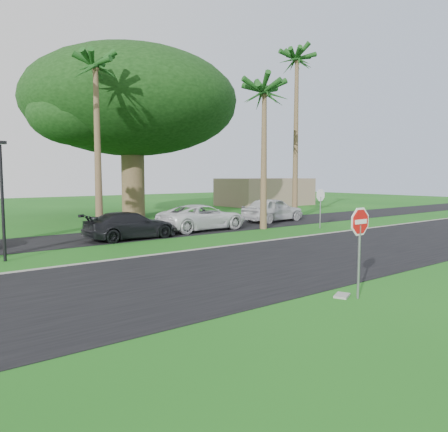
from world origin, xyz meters
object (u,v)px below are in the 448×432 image
(stop_sign_near, at_px, (360,234))
(car_dark, at_px, (130,226))
(car_pickup, at_px, (273,210))
(car_minivan, at_px, (203,218))
(stop_sign_far, at_px, (320,200))

(stop_sign_near, height_order, car_dark, stop_sign_near)
(stop_sign_near, bearing_deg, car_dark, 90.16)
(car_pickup, bearing_deg, car_minivan, 93.36)
(stop_sign_far, relative_size, car_dark, 0.53)
(car_dark, bearing_deg, car_pickup, -83.42)
(stop_sign_far, relative_size, car_pickup, 0.52)
(car_dark, height_order, car_minivan, car_minivan)
(car_minivan, distance_m, car_pickup, 6.88)
(stop_sign_near, xyz_separation_m, car_pickup, (11.94, 15.75, -0.91))
(stop_sign_far, height_order, car_pickup, stop_sign_far)
(car_dark, relative_size, car_minivan, 0.88)
(car_dark, relative_size, car_pickup, 0.97)
(car_pickup, bearing_deg, stop_sign_near, 138.05)
(stop_sign_near, distance_m, car_minivan, 15.67)
(car_dark, bearing_deg, car_minivan, -82.96)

